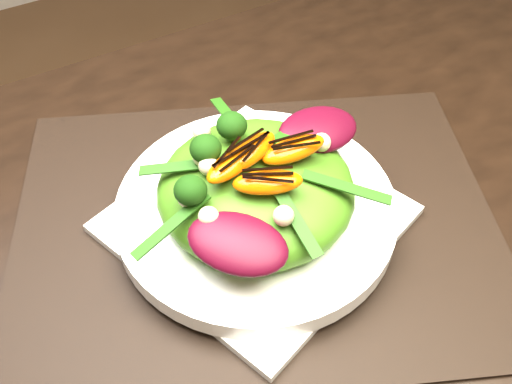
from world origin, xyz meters
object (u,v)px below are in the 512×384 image
placemat (256,223)px  orange_segment (246,146)px  dining_table (344,298)px  lettuce_mound (256,189)px  salad_bowl (256,209)px  plate_base (256,219)px

placemat → orange_segment: (0.00, 0.02, 0.09)m
dining_table → lettuce_mound: (-0.03, 0.10, 0.07)m
salad_bowl → plate_base: bearing=90.0°
plate_base → salad_bowl: salad_bowl is taller
orange_segment → plate_base: bearing=-91.9°
dining_table → orange_segment: size_ratio=26.88×
dining_table → salad_bowl: 0.12m
placemat → salad_bowl: 0.02m
plate_base → lettuce_mound: (0.00, -0.00, 0.04)m
placemat → orange_segment: size_ratio=7.90×
plate_base → orange_segment: size_ratio=3.95×
plate_base → lettuce_mound: size_ratio=1.28×
plate_base → salad_bowl: size_ratio=0.88×
placemat → plate_base: 0.01m
salad_bowl → orange_segment: 0.07m
dining_table → orange_segment: (-0.03, 0.12, 0.11)m
placemat → salad_bowl: (-0.00, -0.00, 0.02)m
placemat → plate_base: bearing=180.0°
plate_base → lettuce_mound: 0.04m
placemat → lettuce_mound: (-0.00, -0.00, 0.05)m
lettuce_mound → plate_base: bearing=135.0°
plate_base → orange_segment: orange_segment is taller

